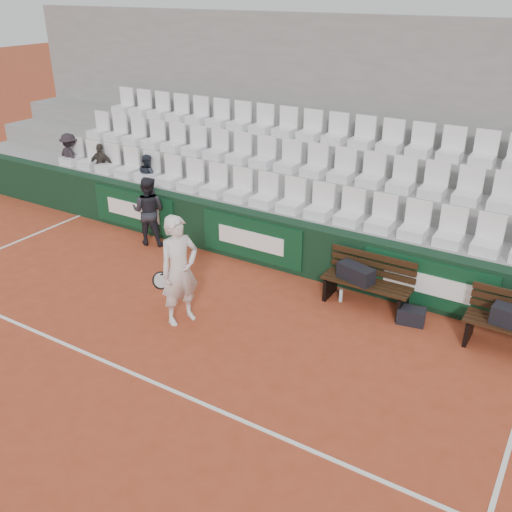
{
  "coord_description": "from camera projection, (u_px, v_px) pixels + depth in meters",
  "views": [
    {
      "loc": [
        5.1,
        -4.65,
        4.98
      ],
      "look_at": [
        0.78,
        2.4,
        1.0
      ],
      "focal_mm": 40.0,
      "sensor_mm": 36.0,
      "label": 1
    }
  ],
  "objects": [
    {
      "name": "ground",
      "position": [
        122.0,
        369.0,
        8.13
      ],
      "size": [
        80.0,
        80.0,
        0.0
      ],
      "primitive_type": "plane",
      "color": "#A84126",
      "rests_on": "ground"
    },
    {
      "name": "court_baseline",
      "position": [
        122.0,
        368.0,
        8.13
      ],
      "size": [
        18.0,
        0.06,
        0.01
      ],
      "primitive_type": "cube",
      "color": "white",
      "rests_on": "ground"
    },
    {
      "name": "back_barrier",
      "position": [
        268.0,
        240.0,
        10.95
      ],
      "size": [
        18.0,
        0.34,
        1.0
      ],
      "color": "black",
      "rests_on": "ground"
    },
    {
      "name": "grandstand_tier_front",
      "position": [
        281.0,
        229.0,
        11.47
      ],
      "size": [
        18.0,
        0.95,
        1.0
      ],
      "primitive_type": "cube",
      "color": "#969693",
      "rests_on": "ground"
    },
    {
      "name": "grandstand_tier_mid",
      "position": [
        303.0,
        204.0,
        12.1
      ],
      "size": [
        18.0,
        0.95,
        1.45
      ],
      "primitive_type": "cube",
      "color": "gray",
      "rests_on": "ground"
    },
    {
      "name": "grandstand_tier_back",
      "position": [
        322.0,
        182.0,
        12.73
      ],
      "size": [
        18.0,
        0.95,
        1.9
      ],
      "primitive_type": "cube",
      "color": "gray",
      "rests_on": "ground"
    },
    {
      "name": "grandstand_rear_wall",
      "position": [
        337.0,
        121.0,
        12.67
      ],
      "size": [
        18.0,
        0.3,
        4.4
      ],
      "primitive_type": "cube",
      "color": "gray",
      "rests_on": "ground"
    },
    {
      "name": "seat_row_front",
      "position": [
        277.0,
        193.0,
        10.98
      ],
      "size": [
        11.9,
        0.44,
        0.63
      ],
      "primitive_type": "cube",
      "color": "white",
      "rests_on": "grandstand_tier_front"
    },
    {
      "name": "seat_row_mid",
      "position": [
        300.0,
        158.0,
        11.52
      ],
      "size": [
        11.9,
        0.44,
        0.63
      ],
      "primitive_type": "cube",
      "color": "white",
      "rests_on": "grandstand_tier_mid"
    },
    {
      "name": "seat_row_back",
      "position": [
        322.0,
        127.0,
        12.05
      ],
      "size": [
        11.9,
        0.44,
        0.63
      ],
      "primitive_type": "cube",
      "color": "white",
      "rests_on": "grandstand_tier_back"
    },
    {
      "name": "bench_left",
      "position": [
        365.0,
        294.0,
        9.63
      ],
      "size": [
        1.5,
        0.56,
        0.45
      ],
      "primitive_type": "cube",
      "color": "black",
      "rests_on": "ground"
    },
    {
      "name": "sports_bag_left",
      "position": [
        356.0,
        273.0,
        9.53
      ],
      "size": [
        0.68,
        0.44,
        0.27
      ],
      "primitive_type": "cube",
      "rotation": [
        0.0,
        0.0,
        -0.28
      ],
      "color": "black",
      "rests_on": "bench_left"
    },
    {
      "name": "sports_bag_ground",
      "position": [
        411.0,
        316.0,
        9.17
      ],
      "size": [
        0.48,
        0.34,
        0.27
      ],
      "primitive_type": "cube",
      "rotation": [
        0.0,
        0.0,
        0.18
      ],
      "color": "black",
      "rests_on": "ground"
    },
    {
      "name": "water_bottle_near",
      "position": [
        341.0,
        296.0,
        9.8
      ],
      "size": [
        0.06,
        0.06,
        0.23
      ],
      "primitive_type": "cylinder",
      "color": "silver",
      "rests_on": "ground"
    },
    {
      "name": "water_bottle_far",
      "position": [
        420.0,
        317.0,
        9.14
      ],
      "size": [
        0.07,
        0.07,
        0.26
      ],
      "primitive_type": "cylinder",
      "color": "silver",
      "rests_on": "ground"
    },
    {
      "name": "tennis_player",
      "position": [
        179.0,
        270.0,
        8.92
      ],
      "size": [
        0.82,
        0.77,
        1.82
      ],
      "color": "silver",
      "rests_on": "ground"
    },
    {
      "name": "ball_kid",
      "position": [
        149.0,
        211.0,
        11.73
      ],
      "size": [
        0.85,
        0.75,
        1.45
      ],
      "primitive_type": "imported",
      "rotation": [
        0.0,
        0.0,
        3.48
      ],
      "color": "#212129",
      "rests_on": "ground"
    },
    {
      "name": "spectator_a",
      "position": [
        68.0,
        139.0,
        13.62
      ],
      "size": [
        0.83,
        0.58,
        1.18
      ],
      "primitive_type": "imported",
      "rotation": [
        0.0,
        0.0,
        2.94
      ],
      "color": "black",
      "rests_on": "grandstand_tier_front"
    },
    {
      "name": "spectator_b",
      "position": [
        100.0,
        147.0,
        13.16
      ],
      "size": [
        0.68,
        0.44,
        1.07
      ],
      "primitive_type": "imported",
      "rotation": [
        0.0,
        0.0,
        3.45
      ],
      "color": "#332E29",
      "rests_on": "grandstand_tier_front"
    },
    {
      "name": "spectator_c",
      "position": [
        147.0,
        157.0,
        12.5
      ],
      "size": [
        0.61,
        0.55,
        1.03
      ],
      "primitive_type": "imported",
      "rotation": [
        0.0,
        0.0,
        2.74
      ],
      "color": "#212732",
      "rests_on": "grandstand_tier_front"
    }
  ]
}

